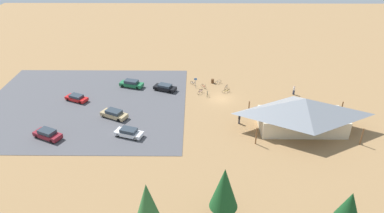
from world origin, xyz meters
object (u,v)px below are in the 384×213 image
at_px(bicycle_white_lone_east, 218,82).
at_px(car_white_end_stall, 129,133).
at_px(bike_pavilion, 303,112).
at_px(visitor_near_lot, 294,90).
at_px(lot_sign, 196,81).
at_px(bicycle_purple_trailside, 200,92).
at_px(pine_mideast, 147,206).
at_px(pine_west, 224,188).
at_px(bicycle_yellow_near_porch, 226,91).
at_px(pine_far_west, 350,206).
at_px(bicycle_black_lone_west, 289,102).
at_px(car_black_second_row, 165,87).
at_px(car_red_by_curb, 77,98).
at_px(car_tan_far_end, 114,114).
at_px(visitor_at_bikes, 239,119).
at_px(car_green_front_row, 131,84).
at_px(bicycle_red_edge_south, 204,86).
at_px(bicycle_teal_edge_north, 207,94).
at_px(bicycle_blue_yard_front, 193,83).
at_px(trash_bin, 213,81).
at_px(car_maroon_inner_stall, 47,134).
at_px(bicycle_silver_mid_cluster, 226,87).

bearing_deg(bicycle_white_lone_east, car_white_end_stall, 52.26).
bearing_deg(bike_pavilion, visitor_near_lot, -98.60).
xyz_separation_m(lot_sign, bicycle_purple_trailside, (-0.95, 2.62, -1.03)).
height_order(pine_mideast, bicycle_white_lone_east, pine_mideast).
height_order(pine_west, bicycle_yellow_near_porch, pine_west).
bearing_deg(bicycle_purple_trailside, car_white_end_stall, 52.82).
relative_size(pine_far_west, bicycle_black_lone_west, 3.81).
xyz_separation_m(bicycle_yellow_near_porch, car_black_second_row, (12.20, -0.87, 0.35)).
relative_size(car_red_by_curb, car_tan_far_end, 0.91).
bearing_deg(car_white_end_stall, visitor_at_bikes, -167.22).
xyz_separation_m(car_tan_far_end, car_green_front_row, (-1.09, -12.21, 0.02)).
height_order(bicycle_red_edge_south, car_white_end_stall, car_white_end_stall).
height_order(bike_pavilion, lot_sign, bike_pavilion).
relative_size(bicycle_teal_edge_north, bicycle_white_lone_east, 1.28).
height_order(bicycle_yellow_near_porch, bicycle_blue_yard_front, bicycle_yellow_near_porch).
bearing_deg(car_tan_far_end, trash_bin, -141.11).
distance_m(car_maroon_inner_stall, car_green_front_row, 21.30).
relative_size(car_white_end_stall, visitor_near_lot, 2.61).
relative_size(pine_far_west, car_white_end_stall, 1.24).
xyz_separation_m(lot_sign, bicycle_blue_yard_front, (0.54, -1.39, -1.06)).
relative_size(pine_mideast, bicycle_white_lone_east, 6.04).
height_order(car_black_second_row, car_red_by_curb, car_black_second_row).
distance_m(bicycle_purple_trailside, bicycle_blue_yard_front, 4.27).
xyz_separation_m(pine_far_west, pine_west, (13.16, -2.21, 0.37)).
xyz_separation_m(bicycle_red_edge_south, visitor_near_lot, (-17.63, 2.66, 0.60)).
xyz_separation_m(bicycle_yellow_near_porch, visitor_near_lot, (-13.19, 0.61, 0.63)).
bearing_deg(pine_far_west, pine_west, -9.54).
distance_m(bicycle_black_lone_west, bicycle_purple_trailside, 17.04).
xyz_separation_m(bicycle_yellow_near_porch, bicycle_red_edge_south, (4.44, -2.05, 0.03)).
xyz_separation_m(bicycle_black_lone_west, bicycle_yellow_near_porch, (11.44, -4.39, -0.01)).
distance_m(bicycle_yellow_near_porch, car_black_second_row, 12.24).
xyz_separation_m(bike_pavilion, car_green_front_row, (30.43, -15.61, -2.49)).
relative_size(trash_bin, bicycle_red_edge_south, 0.64).
bearing_deg(bicycle_blue_yard_front, bicycle_yellow_near_porch, 151.20).
bearing_deg(bicycle_blue_yard_front, lot_sign, 111.28).
bearing_deg(bicycle_white_lone_east, visitor_near_lot, 161.53).
bearing_deg(car_tan_far_end, visitor_near_lot, -164.59).
distance_m(bicycle_black_lone_west, bicycle_silver_mid_cluster, 12.82).
bearing_deg(pine_west, car_black_second_row, -74.43).
height_order(bicycle_silver_mid_cluster, bicycle_white_lone_east, bicycle_silver_mid_cluster).
xyz_separation_m(lot_sign, bicycle_silver_mid_cluster, (-6.19, 0.60, -1.01)).
xyz_separation_m(bicycle_black_lone_west, bicycle_teal_edge_north, (15.22, -3.01, 0.04)).
xyz_separation_m(pine_far_west, bicycle_red_edge_south, (14.72, -36.83, -3.81)).
distance_m(lot_sign, bicycle_red_edge_south, 1.94).
bearing_deg(lot_sign, bicycle_red_edge_south, 173.15).
xyz_separation_m(bike_pavilion, bicycle_red_edge_south, (15.72, -15.27, -2.89)).
bearing_deg(bicycle_red_edge_south, pine_far_west, 111.78).
xyz_separation_m(trash_bin, car_black_second_row, (9.69, 3.61, 0.25)).
height_order(bicycle_purple_trailside, bicycle_white_lone_east, bicycle_purple_trailside).
distance_m(trash_bin, bicycle_blue_yard_front, 4.19).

